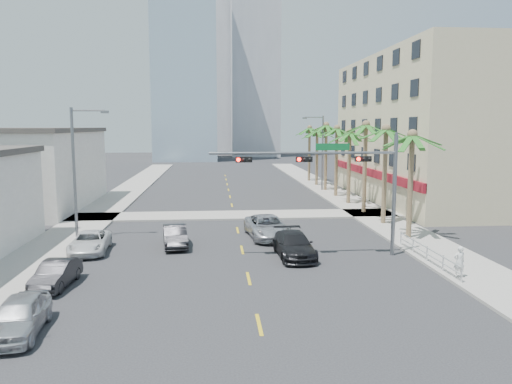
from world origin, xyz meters
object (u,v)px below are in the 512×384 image
at_px(traffic_signal_mast, 342,172).
at_px(car_lane_left, 175,236).
at_px(car_lane_right, 294,245).
at_px(pedestrian, 459,262).
at_px(car_parked_mid, 56,274).
at_px(car_lane_center, 267,227).
at_px(car_parked_far, 90,242).
at_px(car_parked_near, 19,316).

bearing_deg(traffic_signal_mast, car_lane_left, 161.86).
bearing_deg(car_lane_right, pedestrian, -36.54).
bearing_deg(car_lane_left, car_parked_mid, -130.71).
relative_size(car_parked_mid, car_lane_center, 0.69).
xyz_separation_m(car_parked_far, car_lane_center, (11.36, 3.11, 0.13)).
distance_m(car_parked_near, car_parked_mid, 5.66).
xyz_separation_m(car_lane_right, pedestrian, (7.61, -5.16, 0.22)).
height_order(car_lane_left, car_lane_center, car_lane_center).
xyz_separation_m(traffic_signal_mast, pedestrian, (4.81, -5.07, -4.11)).
bearing_deg(car_parked_far, traffic_signal_mast, -12.07).
bearing_deg(pedestrian, car_lane_center, -52.34).
relative_size(car_parked_far, car_lane_left, 1.12).
bearing_deg(traffic_signal_mast, car_parked_near, -145.62).
bearing_deg(car_parked_near, pedestrian, 9.99).
distance_m(car_lane_center, car_lane_right, 5.34).
xyz_separation_m(car_parked_near, car_lane_left, (4.75, 13.42, -0.03)).
relative_size(traffic_signal_mast, car_parked_mid, 2.88).
xyz_separation_m(car_lane_center, pedestrian, (8.64, -10.40, 0.18)).
xyz_separation_m(car_lane_left, car_lane_right, (7.26, -3.20, 0.05)).
distance_m(car_parked_near, car_parked_far, 12.35).
bearing_deg(car_parked_near, car_lane_left, 66.06).
bearing_deg(car_parked_mid, car_parked_far, 94.27).
distance_m(car_parked_mid, car_lane_left, 9.32).
relative_size(car_parked_far, car_lane_right, 0.92).
height_order(traffic_signal_mast, car_lane_right, traffic_signal_mast).
xyz_separation_m(car_parked_near, car_parked_mid, (-0.38, 5.64, -0.08)).
bearing_deg(pedestrian, car_lane_left, -31.43).
distance_m(car_lane_center, pedestrian, 13.52).
bearing_deg(car_lane_center, car_lane_left, -167.93).
bearing_deg(car_lane_right, car_parked_far, 167.92).
xyz_separation_m(car_parked_near, pedestrian, (19.62, 5.06, 0.24)).
height_order(car_parked_near, car_lane_left, car_parked_near).
height_order(car_parked_mid, car_parked_far, car_parked_far).
bearing_deg(car_lane_center, pedestrian, -56.28).
bearing_deg(car_parked_mid, car_lane_right, 24.55).
bearing_deg(pedestrian, car_lane_right, -36.23).
relative_size(car_lane_left, car_lane_right, 0.83).
bearing_deg(car_lane_right, car_lane_left, 153.84).
bearing_deg(car_parked_far, car_lane_center, 11.55).
distance_m(traffic_signal_mast, car_lane_left, 11.45).
xyz_separation_m(traffic_signal_mast, car_lane_center, (-3.83, 5.33, -4.28)).
distance_m(car_parked_far, car_lane_right, 12.57).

